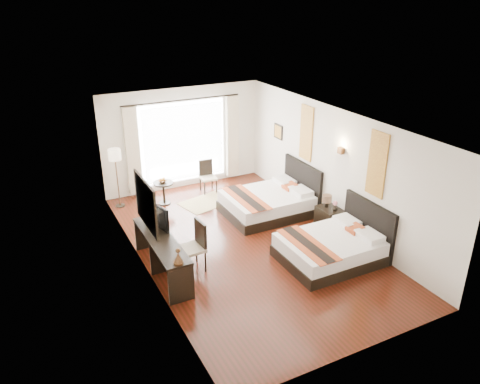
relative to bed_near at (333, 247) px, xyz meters
name	(u,v)px	position (x,y,z in m)	size (l,w,h in m)	color
floor	(246,244)	(-1.30, 1.38, -0.30)	(4.50, 7.50, 0.01)	#331509
ceiling	(247,121)	(-1.30, 1.38, 2.50)	(4.50, 7.50, 0.02)	white
wall_headboard	(333,168)	(0.94, 1.38, 1.11)	(0.01, 7.50, 2.80)	silver
wall_desk	(141,206)	(-3.55, 1.38, 1.11)	(0.01, 7.50, 2.80)	silver
wall_window	(183,139)	(-1.30, 5.12, 1.11)	(4.50, 0.01, 2.80)	silver
wall_entry	(368,275)	(-1.30, -2.37, 1.11)	(4.50, 0.01, 2.80)	silver
window_glass	(183,142)	(-1.30, 5.11, 1.01)	(2.40, 0.02, 2.20)	white
sheer_curtain	(184,143)	(-1.30, 5.05, 1.01)	(2.30, 0.02, 2.10)	white
drape_left	(132,152)	(-2.75, 5.01, 0.99)	(0.35, 0.14, 2.35)	#B7AA8E
drape_right	(232,137)	(0.15, 5.01, 0.99)	(0.35, 0.14, 2.35)	#B7AA8E
art_panel_near	(377,164)	(0.93, 0.00, 1.66)	(0.03, 0.50, 1.35)	brown
art_panel_far	(306,133)	(0.93, 2.49, 1.66)	(0.03, 0.50, 1.35)	brown
wall_sconce	(341,151)	(0.89, 1.09, 1.63)	(0.10, 0.14, 0.14)	#4E321B
mirror_frame	(146,204)	(-3.52, 1.14, 1.26)	(0.04, 1.25, 0.95)	black
mirror_glass	(147,203)	(-3.50, 1.14, 1.26)	(0.01, 1.12, 0.82)	white
bed_near	(333,247)	(0.00, 0.00, 0.00)	(2.01, 1.56, 1.13)	black
bed_far	(270,202)	(-0.05, 2.49, 0.01)	(2.11, 1.64, 1.19)	black
nightstand	(329,219)	(0.73, 1.09, -0.02)	(0.47, 0.58, 0.55)	black
table_lamp	(327,200)	(0.70, 1.20, 0.44)	(0.22, 0.22, 0.35)	black
vase	(335,210)	(0.74, 0.95, 0.27)	(0.13, 0.13, 0.13)	black
console_desk	(162,256)	(-3.29, 1.14, 0.08)	(0.50, 2.20, 0.76)	black
television	(153,216)	(-3.27, 1.67, 0.71)	(0.87, 0.11, 0.50)	black
bronze_figurine	(178,257)	(-3.29, 0.14, 0.60)	(0.18, 0.18, 0.27)	#4E321B
desk_chair	(193,256)	(-2.72, 0.96, 0.02)	(0.51, 0.51, 1.04)	beige
floor_lamp	(115,159)	(-3.30, 4.59, 1.01)	(0.31, 0.31, 1.55)	black
side_table	(164,193)	(-2.22, 4.23, 0.01)	(0.52, 0.52, 0.60)	black
fruit_bowl	(162,181)	(-2.24, 4.24, 0.33)	(0.21, 0.21, 0.05)	#462D19
window_chair	(208,182)	(-0.88, 4.44, -0.02)	(0.43, 0.43, 0.88)	beige
jute_rug	(207,202)	(-1.21, 3.78, -0.29)	(1.32, 0.89, 0.01)	tan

